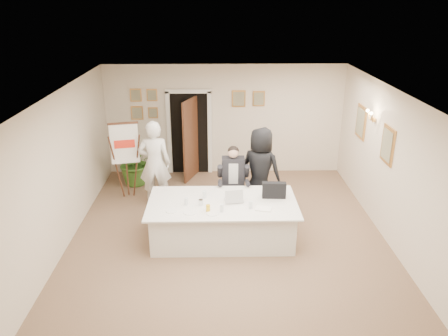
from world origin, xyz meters
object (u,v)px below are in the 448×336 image
seated_man (233,180)px  laptop_bag (274,190)px  standing_woman (260,170)px  standing_man (155,163)px  flip_chart (126,164)px  steel_jug (201,202)px  paper_stack (263,209)px  laptop (234,194)px  potted_palm (136,161)px  oj_glass (208,208)px  conference_table (222,220)px

seated_man → laptop_bag: bearing=-50.5°
laptop_bag → standing_woman: bearing=102.1°
standing_man → laptop_bag: standing_man is taller
flip_chart → standing_man: (0.69, -0.34, 0.14)m
flip_chart → steel_jug: 2.66m
standing_woman → paper_stack: size_ratio=6.58×
standing_woman → laptop: (-0.60, -1.13, -0.01)m
potted_palm → paper_stack: (2.79, -2.99, 0.20)m
flip_chart → oj_glass: (1.87, -2.28, 0.03)m
seated_man → standing_man: (-1.69, 0.46, 0.21)m
flip_chart → paper_stack: 3.62m
standing_woman → oj_glass: standing_woman is taller
standing_man → paper_stack: size_ratio=6.79×
flip_chart → oj_glass: 2.95m
oj_glass → steel_jug: (-0.14, 0.26, -0.01)m
standing_woman → steel_jug: bearing=76.7°
laptop → oj_glass: (-0.48, -0.43, -0.07)m
paper_stack → oj_glass: (-0.99, -0.06, 0.05)m
seated_man → flip_chart: flip_chart is taller
standing_woman → steel_jug: (-1.21, -1.31, -0.10)m
standing_woman → potted_palm: bearing=2.2°
standing_woman → oj_glass: (-1.08, -1.56, -0.09)m
potted_palm → steel_jug: potted_palm is taller
conference_table → standing_woman: standing_woman is taller
potted_palm → laptop: 3.48m
potted_palm → laptop_bag: (3.03, -2.50, 0.34)m
standing_woman → laptop: standing_woman is taller
seated_man → potted_palm: bearing=146.6°
conference_table → steel_jug: size_ratio=25.17×
standing_woman → flip_chart: bearing=16.1°
standing_woman → paper_stack: 1.51m
seated_man → paper_stack: (0.49, -1.41, 0.04)m
flip_chart → steel_jug: (1.74, -2.02, 0.02)m
flip_chart → potted_palm: (0.08, 0.78, -0.22)m
conference_table → flip_chart: (-2.14, 1.90, 0.42)m
flip_chart → potted_palm: 0.81m
potted_palm → steel_jug: 3.26m
paper_stack → standing_woman: bearing=86.7°
seated_man → standing_man: size_ratio=0.78×
conference_table → paper_stack: 0.89m
conference_table → standing_woman: size_ratio=1.50×
standing_woman → standing_man: bearing=20.3°
standing_man → potted_palm: standing_man is taller
paper_stack → flip_chart: bearing=142.3°
flip_chart → conference_table: bearing=-41.6°
paper_stack → laptop: bearing=144.3°
seated_man → laptop_bag: seated_man is taller
laptop_bag → steel_jug: bearing=-164.9°
laptop → laptop_bag: (0.76, 0.12, 0.02)m
seated_man → laptop: bearing=-90.5°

